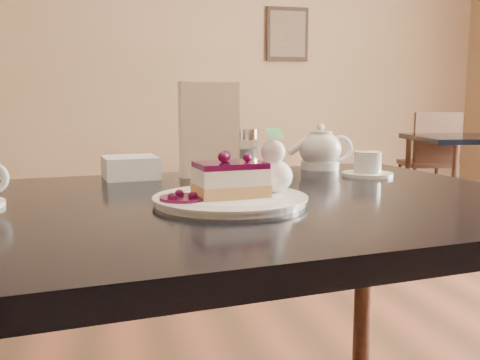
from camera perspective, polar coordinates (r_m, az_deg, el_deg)
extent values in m
cube|color=tan|center=(5.55, -13.55, 14.36)|extent=(8.00, 0.02, 3.00)
cube|color=black|center=(5.83, 5.08, 15.24)|extent=(0.45, 0.03, 0.55)
cube|color=black|center=(0.95, -2.01, -3.15)|extent=(1.25, 0.91, 0.04)
cylinder|color=#44261A|center=(1.57, 12.96, -12.58)|extent=(0.05, 0.05, 0.69)
cylinder|color=white|center=(0.90, -1.04, -2.14)|extent=(0.25, 0.25, 0.01)
cube|color=#DE9C56|center=(0.90, -1.04, -1.09)|extent=(0.13, 0.10, 0.02)
cube|color=white|center=(0.89, -1.05, 0.44)|extent=(0.12, 0.09, 0.03)
cube|color=#2E0720|center=(0.89, -1.05, 1.62)|extent=(0.12, 0.09, 0.01)
ellipsoid|color=white|center=(0.93, 3.54, 0.41)|extent=(0.07, 0.07, 0.06)
cylinder|color=#2E0720|center=(0.87, -6.07, -1.95)|extent=(0.08, 0.08, 0.01)
cylinder|color=white|center=(1.27, 13.42, 0.60)|extent=(0.12, 0.12, 0.01)
cylinder|color=white|center=(1.26, 13.47, 1.87)|extent=(0.06, 0.06, 0.05)
ellipsoid|color=white|center=(1.37, 8.56, 3.06)|extent=(0.11, 0.11, 0.09)
cylinder|color=white|center=(1.37, 8.61, 5.20)|extent=(0.06, 0.06, 0.01)
cylinder|color=white|center=(1.35, 5.65, 3.01)|extent=(0.06, 0.02, 0.05)
cube|color=beige|center=(1.22, -3.30, 5.37)|extent=(0.14, 0.05, 0.21)
cylinder|color=white|center=(1.26, 0.64, 2.50)|extent=(0.05, 0.05, 0.08)
cylinder|color=silver|center=(1.26, 0.64, 4.93)|extent=(0.06, 0.06, 0.02)
cube|color=white|center=(1.22, -11.60, 1.34)|extent=(0.13, 0.13, 0.05)
cube|color=black|center=(4.11, 24.07, 4.08)|extent=(0.99, 0.85, 0.04)
cylinder|color=#44261A|center=(3.70, 21.86, -1.35)|extent=(0.04, 0.04, 0.63)
cylinder|color=#44261A|center=(4.17, 17.39, -0.10)|extent=(0.04, 0.04, 0.63)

